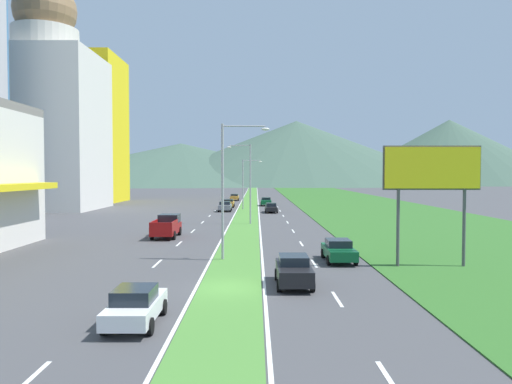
{
  "coord_description": "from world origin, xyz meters",
  "views": [
    {
      "loc": [
        1.32,
        -24.58,
        5.84
      ],
      "look_at": [
        1.25,
        51.49,
        2.98
      ],
      "focal_mm": 34.29,
      "sensor_mm": 36.0,
      "label": 1
    }
  ],
  "objects_px": {
    "street_lamp_near": "(228,181)",
    "car_2": "(225,206)",
    "car_5": "(266,201)",
    "street_lamp_mid": "(248,178)",
    "car_6": "(235,197)",
    "car_3": "(229,203)",
    "pickup_truck_0": "(167,226)",
    "car_4": "(294,270)",
    "car_1": "(136,305)",
    "billboard_roadside": "(433,174)",
    "car_0": "(272,208)",
    "street_lamp_far": "(246,180)",
    "car_7": "(339,250)"
  },
  "relations": [
    {
      "from": "car_0",
      "to": "car_3",
      "type": "relative_size",
      "value": 1.09
    },
    {
      "from": "car_5",
      "to": "car_6",
      "type": "distance_m",
      "value": 18.26
    },
    {
      "from": "car_2",
      "to": "car_5",
      "type": "distance_m",
      "value": 14.76
    },
    {
      "from": "street_lamp_mid",
      "to": "car_7",
      "type": "distance_m",
      "value": 25.1
    },
    {
      "from": "car_0",
      "to": "car_7",
      "type": "height_order",
      "value": "car_7"
    },
    {
      "from": "car_3",
      "to": "car_5",
      "type": "distance_m",
      "value": 7.73
    },
    {
      "from": "car_1",
      "to": "car_7",
      "type": "xyz_separation_m",
      "value": [
        10.16,
        13.6,
        0.0
      ]
    },
    {
      "from": "car_3",
      "to": "billboard_roadside",
      "type": "bearing_deg",
      "value": -163.89
    },
    {
      "from": "car_1",
      "to": "pickup_truck_0",
      "type": "distance_m",
      "value": 26.38
    },
    {
      "from": "billboard_roadside",
      "to": "car_2",
      "type": "distance_m",
      "value": 48.12
    },
    {
      "from": "street_lamp_mid",
      "to": "car_1",
      "type": "distance_m",
      "value": 37.89
    },
    {
      "from": "street_lamp_far",
      "to": "car_7",
      "type": "height_order",
      "value": "street_lamp_far"
    },
    {
      "from": "car_2",
      "to": "car_7",
      "type": "bearing_deg",
      "value": -166.59
    },
    {
      "from": "car_1",
      "to": "pickup_truck_0",
      "type": "xyz_separation_m",
      "value": [
        -3.55,
        26.13,
        0.24
      ]
    },
    {
      "from": "car_2",
      "to": "pickup_truck_0",
      "type": "xyz_separation_m",
      "value": [
        -3.42,
        -30.65,
        0.2
      ]
    },
    {
      "from": "street_lamp_mid",
      "to": "pickup_truck_0",
      "type": "distance_m",
      "value": 14.11
    },
    {
      "from": "street_lamp_near",
      "to": "car_2",
      "type": "height_order",
      "value": "street_lamp_near"
    },
    {
      "from": "car_7",
      "to": "car_6",
      "type": "bearing_deg",
      "value": -172.11
    },
    {
      "from": "car_1",
      "to": "car_3",
      "type": "relative_size",
      "value": 0.96
    },
    {
      "from": "street_lamp_mid",
      "to": "billboard_roadside",
      "type": "bearing_deg",
      "value": -65.32
    },
    {
      "from": "car_4",
      "to": "car_6",
      "type": "distance_m",
      "value": 80.75
    },
    {
      "from": "street_lamp_near",
      "to": "car_6",
      "type": "distance_m",
      "value": 73.14
    },
    {
      "from": "street_lamp_mid",
      "to": "car_0",
      "type": "distance_m",
      "value": 18.02
    },
    {
      "from": "car_1",
      "to": "car_2",
      "type": "xyz_separation_m",
      "value": [
        -0.14,
        56.79,
        0.04
      ]
    },
    {
      "from": "street_lamp_near",
      "to": "car_3",
      "type": "height_order",
      "value": "street_lamp_near"
    },
    {
      "from": "billboard_roadside",
      "to": "pickup_truck_0",
      "type": "xyz_separation_m",
      "value": [
        -19.14,
        14.54,
        -4.87
      ]
    },
    {
      "from": "car_6",
      "to": "car_5",
      "type": "bearing_deg",
      "value": -159.14
    },
    {
      "from": "street_lamp_near",
      "to": "street_lamp_far",
      "type": "distance_m",
      "value": 46.65
    },
    {
      "from": "street_lamp_mid",
      "to": "car_6",
      "type": "bearing_deg",
      "value": 94.29
    },
    {
      "from": "car_7",
      "to": "street_lamp_mid",
      "type": "bearing_deg",
      "value": -164.85
    },
    {
      "from": "billboard_roadside",
      "to": "car_2",
      "type": "relative_size",
      "value": 1.69
    },
    {
      "from": "street_lamp_near",
      "to": "street_lamp_far",
      "type": "relative_size",
      "value": 1.13
    },
    {
      "from": "car_3",
      "to": "car_4",
      "type": "distance_m",
      "value": 59.77
    },
    {
      "from": "car_4",
      "to": "street_lamp_near",
      "type": "bearing_deg",
      "value": -152.93
    },
    {
      "from": "car_3",
      "to": "street_lamp_near",
      "type": "bearing_deg",
      "value": -176.81
    },
    {
      "from": "car_4",
      "to": "car_1",
      "type": "bearing_deg",
      "value": -45.27
    },
    {
      "from": "street_lamp_mid",
      "to": "car_5",
      "type": "xyz_separation_m",
      "value": [
        2.78,
        32.55,
        -4.52
      ]
    },
    {
      "from": "pickup_truck_0",
      "to": "car_6",
      "type": "bearing_deg",
      "value": -3.33
    },
    {
      "from": "car_6",
      "to": "car_7",
      "type": "height_order",
      "value": "car_7"
    },
    {
      "from": "car_2",
      "to": "car_4",
      "type": "xyz_separation_m",
      "value": [
        6.76,
        -50.22,
        0.01
      ]
    },
    {
      "from": "car_3",
      "to": "car_5",
      "type": "relative_size",
      "value": 1.05
    },
    {
      "from": "street_lamp_mid",
      "to": "car_0",
      "type": "xyz_separation_m",
      "value": [
        3.24,
        17.13,
        -4.57
      ]
    },
    {
      "from": "car_4",
      "to": "car_6",
      "type": "xyz_separation_m",
      "value": [
        -6.64,
        80.47,
        -0.05
      ]
    },
    {
      "from": "street_lamp_mid",
      "to": "pickup_truck_0",
      "type": "bearing_deg",
      "value": -122.74
    },
    {
      "from": "car_3",
      "to": "pickup_truck_0",
      "type": "height_order",
      "value": "pickup_truck_0"
    },
    {
      "from": "car_3",
      "to": "car_2",
      "type": "bearing_deg",
      "value": 179.86
    },
    {
      "from": "car_0",
      "to": "car_3",
      "type": "bearing_deg",
      "value": -148.2
    },
    {
      "from": "car_3",
      "to": "car_5",
      "type": "bearing_deg",
      "value": -58.63
    },
    {
      "from": "car_1",
      "to": "car_6",
      "type": "relative_size",
      "value": 0.92
    },
    {
      "from": "street_lamp_mid",
      "to": "car_7",
      "type": "bearing_deg",
      "value": -74.85
    }
  ]
}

